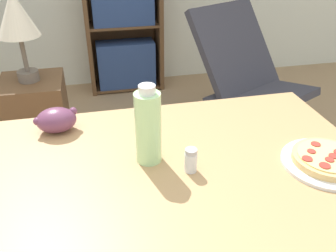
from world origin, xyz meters
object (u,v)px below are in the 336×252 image
at_px(grape_bunch, 56,120).
at_px(drink_bottle, 148,127).
at_px(salt_shaker, 191,160).
at_px(lounge_chair_far, 248,99).
at_px(side_table, 40,129).
at_px(table_lamp, 16,18).
at_px(pizza_on_plate, 326,160).

relative_size(grape_bunch, drink_bottle, 0.59).
height_order(salt_shaker, lounge_chair_far, lounge_chair_far).
bearing_deg(lounge_chair_far, side_table, 159.97).
bearing_deg(table_lamp, side_table, 0.00).
relative_size(pizza_on_plate, drink_bottle, 1.06).
relative_size(drink_bottle, side_table, 0.39).
height_order(grape_bunch, drink_bottle, drink_bottle).
bearing_deg(table_lamp, pizza_on_plate, -50.12).
distance_m(pizza_on_plate, drink_bottle, 0.53).
xyz_separation_m(pizza_on_plate, lounge_chair_far, (0.39, 1.33, -0.48)).
height_order(pizza_on_plate, grape_bunch, grape_bunch).
relative_size(grape_bunch, lounge_chair_far, 0.15).
distance_m(grape_bunch, drink_bottle, 0.37).
bearing_deg(drink_bottle, salt_shaker, -36.85).
bearing_deg(grape_bunch, drink_bottle, -40.38).
bearing_deg(table_lamp, drink_bottle, -65.19).
distance_m(grape_bunch, side_table, 0.96).
relative_size(grape_bunch, table_lamp, 0.31).
xyz_separation_m(salt_shaker, side_table, (-0.59, 1.12, -0.48)).
bearing_deg(drink_bottle, side_table, 114.81).
xyz_separation_m(grape_bunch, side_table, (-0.21, 0.81, -0.48)).
xyz_separation_m(drink_bottle, salt_shaker, (0.11, -0.08, -0.08)).
height_order(grape_bunch, table_lamp, table_lamp).
height_order(pizza_on_plate, drink_bottle, drink_bottle).
bearing_deg(grape_bunch, side_table, 104.33).
height_order(salt_shaker, side_table, salt_shaker).
bearing_deg(side_table, salt_shaker, -62.33).
relative_size(pizza_on_plate, lounge_chair_far, 0.27).
relative_size(drink_bottle, table_lamp, 0.52).
bearing_deg(pizza_on_plate, side_table, 129.88).
relative_size(pizza_on_plate, table_lamp, 0.55).
relative_size(drink_bottle, lounge_chair_far, 0.26).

